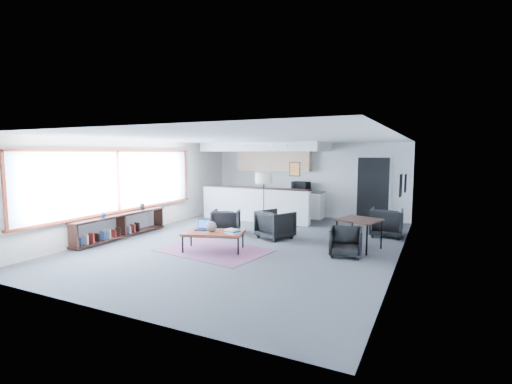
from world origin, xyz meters
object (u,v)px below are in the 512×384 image
at_px(ceramic_pot, 211,226).
at_px(armchair_right, 275,223).
at_px(dining_chair_near, 346,243).
at_px(laptop, 203,227).
at_px(microwave, 301,185).
at_px(armchair_left, 226,220).
at_px(dining_chair_far, 386,223).
at_px(coffee_table, 214,233).
at_px(book_stack, 232,231).
at_px(floor_lamp, 264,180).
at_px(dining_table, 359,222).

height_order(ceramic_pot, armchair_right, armchair_right).
bearing_deg(dining_chair_near, laptop, -175.93).
relative_size(ceramic_pot, armchair_right, 0.30).
bearing_deg(microwave, laptop, -92.06).
height_order(armchair_left, dining_chair_far, armchair_left).
xyz_separation_m(coffee_table, armchair_right, (0.79, 1.77, -0.00)).
bearing_deg(dining_chair_far, armchair_right, 27.03).
xyz_separation_m(book_stack, floor_lamp, (-0.41, 2.54, 0.98)).
bearing_deg(microwave, armchair_left, -100.85).
bearing_deg(laptop, coffee_table, -25.29).
xyz_separation_m(laptop, armchair_left, (-0.35, 1.63, -0.14)).
distance_m(floor_lamp, microwave, 2.65).
relative_size(ceramic_pot, dining_chair_far, 0.34).
relative_size(laptop, armchair_right, 0.42).
bearing_deg(ceramic_pot, coffee_table, 16.60).
bearing_deg(laptop, ceramic_pot, -30.42).
bearing_deg(floor_lamp, coffee_table, -91.79).
bearing_deg(dining_chair_near, armchair_left, 156.76).
bearing_deg(coffee_table, armchair_left, 93.08).
bearing_deg(armchair_right, dining_table, -159.15).
xyz_separation_m(ceramic_pot, armchair_right, (0.84, 1.79, -0.16)).
height_order(laptop, dining_chair_near, laptop).
xyz_separation_m(book_stack, dining_chair_near, (2.35, 0.86, -0.20)).
relative_size(laptop, book_stack, 0.93).
bearing_deg(dining_table, book_stack, -147.27).
height_order(laptop, book_stack, laptop).
relative_size(laptop, dining_chair_near, 0.59).
relative_size(book_stack, dining_chair_near, 0.63).
distance_m(laptop, dining_table, 3.66).
bearing_deg(floor_lamp, armchair_right, -48.28).
bearing_deg(microwave, dining_table, -47.89).
height_order(coffee_table, dining_table, dining_table).
height_order(book_stack, armchair_right, armchair_right).
distance_m(laptop, armchair_right, 2.02).
bearing_deg(dining_table, dining_chair_near, -100.75).
height_order(coffee_table, laptop, laptop).
distance_m(floor_lamp, dining_table, 3.16).
bearing_deg(armchair_left, ceramic_pot, 90.33).
distance_m(armchair_right, floor_lamp, 1.50).
distance_m(ceramic_pot, book_stack, 0.55).
relative_size(laptop, dining_chair_far, 0.49).
distance_m(armchair_right, microwave, 3.52).
distance_m(laptop, floor_lamp, 2.68).
xyz_separation_m(ceramic_pot, armchair_left, (-0.64, 1.75, -0.20)).
bearing_deg(coffee_table, microwave, 67.98).
xyz_separation_m(ceramic_pot, dining_table, (3.03, 1.63, 0.08)).
relative_size(armchair_left, dining_chair_far, 1.03).
height_order(dining_table, microwave, microwave).
bearing_deg(dining_chair_far, coffee_table, 41.00).
bearing_deg(dining_table, floor_lamp, 161.94).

